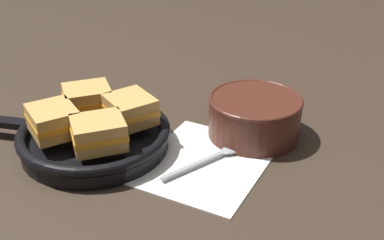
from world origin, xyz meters
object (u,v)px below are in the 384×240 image
object	(u,v)px
soup_bowl	(255,114)
spoon	(223,153)
sandwich_near_right	(130,109)
sandwich_far_right	(53,121)
sandwich_near_left	(98,133)
sandwich_far_left	(87,99)
skillet	(94,137)

from	to	relation	value
soup_bowl	spoon	xyz separation A→B (m)	(-0.09, 0.01, -0.04)
sandwich_near_right	soup_bowl	bearing A→B (deg)	-47.98
spoon	sandwich_far_right	xyz separation A→B (m)	(-0.16, 0.23, 0.06)
spoon	sandwich_near_left	bearing A→B (deg)	151.58
sandwich_near_left	sandwich_far_right	world-z (taller)	same
soup_bowl	sandwich_far_left	distance (m)	0.30
spoon	soup_bowl	bearing A→B (deg)	13.24
spoon	sandwich_near_right	distance (m)	0.18
spoon	skillet	bearing A→B (deg)	134.88
soup_bowl	sandwich_far_right	bearing A→B (deg)	136.58
spoon	sandwich_near_left	xyz separation A→B (m)	(-0.14, 0.14, 0.06)
skillet	sandwich_near_right	bearing A→B (deg)	-36.62
soup_bowl	skillet	world-z (taller)	soup_bowl
sandwich_near_left	spoon	bearing A→B (deg)	-44.86
skillet	sandwich_far_left	xyz separation A→B (m)	(0.04, 0.05, 0.04)
sandwich_near_right	sandwich_far_left	bearing A→B (deg)	99.34
sandwich_near_left	sandwich_near_right	distance (m)	0.09
skillet	sandwich_far_right	bearing A→B (deg)	145.35
sandwich_near_right	sandwich_far_left	size ratio (longest dim) A/B	0.94
spoon	sandwich_near_left	world-z (taller)	sandwich_near_left
spoon	sandwich_near_left	distance (m)	0.21
sandwich_far_left	sandwich_near_right	bearing A→B (deg)	-80.66
sandwich_near_right	sandwich_far_right	distance (m)	0.13
sandwich_far_left	sandwich_far_right	world-z (taller)	same
skillet	sandwich_near_left	bearing A→B (deg)	-124.07
spoon	sandwich_far_left	bearing A→B (deg)	121.88
sandwich_near_right	sandwich_far_left	distance (m)	0.09
skillet	sandwich_far_right	world-z (taller)	sandwich_far_right
spoon	sandwich_near_right	bearing A→B (deg)	125.21
skillet	sandwich_near_right	world-z (taller)	sandwich_near_right
skillet	sandwich_near_right	xyz separation A→B (m)	(0.05, -0.04, 0.04)
soup_bowl	spoon	bearing A→B (deg)	176.79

